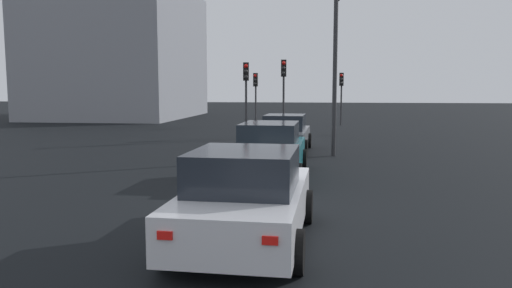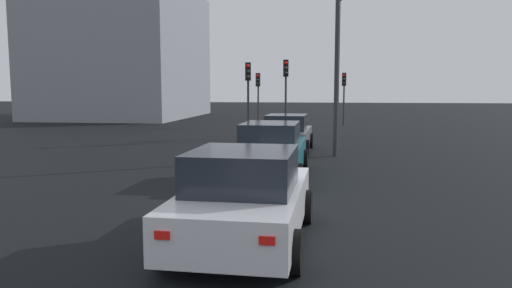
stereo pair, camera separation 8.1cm
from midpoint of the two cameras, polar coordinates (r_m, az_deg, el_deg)
The scene contains 11 objects.
ground_plane at distance 10.13m, azimuth -0.70°, elevation -8.70°, with size 160.00×160.00×0.20m, color black.
car_grey_lead at distance 19.76m, azimuth 3.76°, elevation 1.21°, with size 4.42×2.09×1.52m.
car_teal_second at distance 14.05m, azimuth 1.95°, elevation -0.82°, with size 4.72×2.05×1.59m.
car_white_third at distance 8.07m, azimuth -1.04°, elevation -6.37°, with size 4.30×2.17×1.58m.
traffic_light_near_left at distance 24.51m, azimuth -0.84°, elevation 7.04°, with size 0.32×0.30×3.85m.
traffic_light_near_right at distance 34.35m, azimuth 10.35°, elevation 6.54°, with size 0.33×0.31×3.64m.
traffic_light_far_left at distance 26.35m, azimuth 3.60°, elevation 7.35°, with size 0.32×0.29×4.09m.
traffic_light_far_right at distance 32.99m, azimuth 0.30°, elevation 6.60°, with size 0.33×0.31×3.59m.
street_lamp_kerbside at distance 18.63m, azimuth 9.60°, elevation 11.09°, with size 0.56×0.36×6.86m.
street_lamp_far at distance 27.03m, azimuth 9.70°, elevation 10.27°, with size 0.56×0.36×7.42m.
building_facade_left at distance 45.53m, azimuth -15.06°, elevation 10.22°, with size 15.56×11.83×11.32m, color gray.
Camera 2 is at (-9.66, -1.47, 2.56)m, focal length 34.10 mm.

